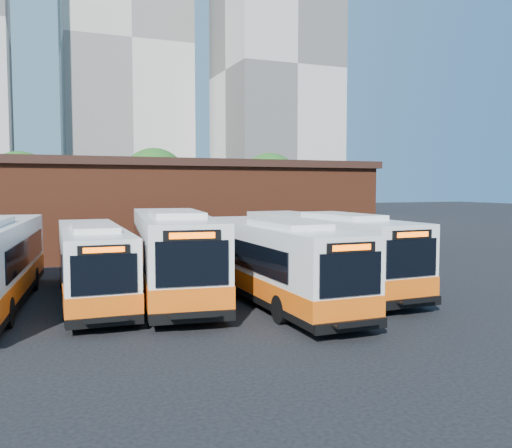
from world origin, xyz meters
name	(u,v)px	position (x,y,z in m)	size (l,w,h in m)	color
ground	(280,305)	(0.00, 0.00, 0.00)	(220.00, 220.00, 0.00)	black
bus_west	(92,265)	(-6.67, 3.78, 1.44)	(2.69, 11.69, 3.17)	silver
bus_midwest	(172,255)	(-3.35, 3.88, 1.66)	(4.45, 13.62, 3.66)	silver
bus_mideast	(272,264)	(-0.02, 0.69, 1.51)	(2.61, 12.25, 3.33)	silver
bus_east	(324,253)	(3.51, 2.81, 1.57)	(2.96, 12.76, 3.46)	silver
transit_worker	(341,296)	(0.99, -2.90, 0.85)	(0.62, 0.40, 1.69)	black
depot_building	(166,205)	(0.00, 20.00, 3.26)	(28.60, 12.60, 6.40)	#612A17
tree_west	(20,186)	(-10.00, 32.00, 4.64)	(6.00, 6.00, 7.65)	#382314
tree_mid	(154,182)	(2.00, 34.00, 5.08)	(6.56, 6.56, 8.36)	#382314
tree_east	(270,184)	(13.00, 31.00, 4.83)	(6.24, 6.24, 7.96)	#382314
tower_center	(123,48)	(7.00, 86.00, 30.34)	(22.00, 20.00, 61.20)	beige
tower_right	(275,72)	(30.00, 68.00, 24.34)	(18.00, 18.00, 49.20)	beige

